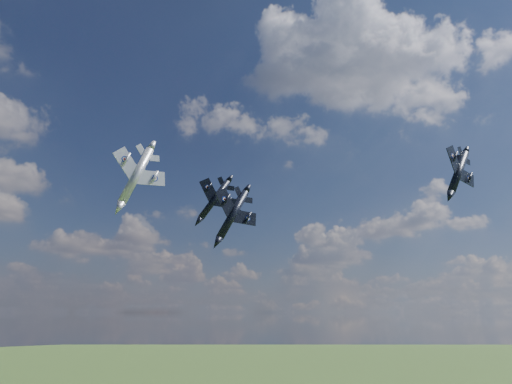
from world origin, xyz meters
TOP-DOWN VIEW (x-y plane):
  - jet_lead_navy at (8.26, 19.78)m, footprint 12.27×16.18m
  - jet_right_navy at (28.97, -15.08)m, footprint 9.48×13.40m
  - jet_high_navy at (14.81, 35.91)m, footprint 15.39×17.81m
  - jet_left_silver at (-12.86, 17.86)m, footprint 11.87×15.41m

SIDE VIEW (x-z plane):
  - jet_lead_navy at x=8.26m, z-range 76.54..84.90m
  - jet_left_silver at x=-12.86m, z-range 80.85..87.90m
  - jet_right_navy at x=28.97m, z-range 81.13..88.99m
  - jet_high_navy at x=14.81m, z-range 83.12..91.73m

